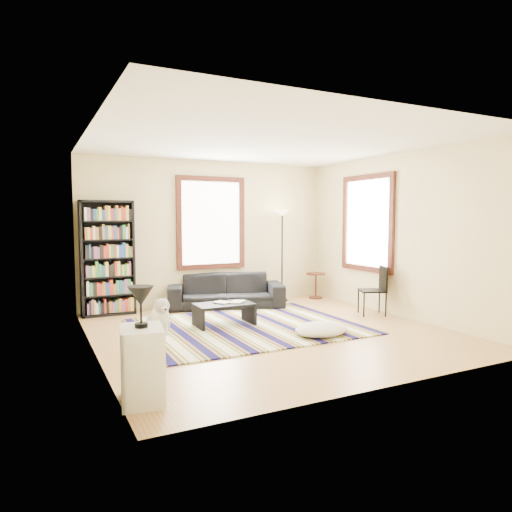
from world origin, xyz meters
name	(u,v)px	position (x,y,z in m)	size (l,w,h in m)	color
floor	(271,335)	(0.00, 0.00, -0.05)	(5.00, 5.00, 0.10)	tan
ceiling	(271,138)	(0.00, 0.00, 2.85)	(5.00, 5.00, 0.10)	white
wall_back	(210,233)	(0.00, 2.55, 1.40)	(5.00, 0.10, 2.80)	beige
wall_front	(396,249)	(0.00, -2.55, 1.40)	(5.00, 0.10, 2.80)	beige
wall_left	(88,242)	(-2.55, 0.00, 1.40)	(0.10, 5.00, 2.80)	beige
wall_right	(402,235)	(2.55, 0.00, 1.40)	(0.10, 5.00, 2.80)	beige
window_back	(211,223)	(0.00, 2.47, 1.60)	(1.20, 0.06, 1.60)	white
window_right	(367,223)	(2.47, 0.80, 1.60)	(0.06, 1.20, 1.60)	white
rug	(247,326)	(-0.20, 0.42, 0.01)	(3.34, 2.67, 0.02)	#100D43
sofa	(226,291)	(0.13, 2.05, 0.32)	(2.16, 0.85, 0.63)	black
bookshelf	(107,258)	(-1.98, 2.32, 1.00)	(0.90, 0.30, 2.00)	black
coffee_table	(224,315)	(-0.49, 0.64, 0.18)	(0.90, 0.50, 0.36)	black
book_a	(218,303)	(-0.59, 0.64, 0.37)	(0.24, 0.18, 0.02)	beige
book_b	(232,302)	(-0.34, 0.69, 0.37)	(0.18, 0.25, 0.02)	beige
floor_cushion	(321,329)	(0.53, -0.55, 0.10)	(0.80, 0.60, 0.20)	silver
floor_lamp	(282,256)	(1.42, 2.15, 0.93)	(0.30, 0.30, 1.86)	black
side_table	(316,286)	(2.20, 2.08, 0.27)	(0.40, 0.40, 0.54)	#4A1912
folding_chair	(372,291)	(2.15, 0.26, 0.43)	(0.42, 0.40, 0.86)	black
white_cabinet	(142,365)	(-2.30, -1.77, 0.35)	(0.38, 0.50, 0.70)	white
table_lamp	(141,307)	(-2.30, -1.77, 0.89)	(0.24, 0.24, 0.38)	black
dog	(158,316)	(-1.56, 0.57, 0.28)	(0.40, 0.56, 0.56)	silver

